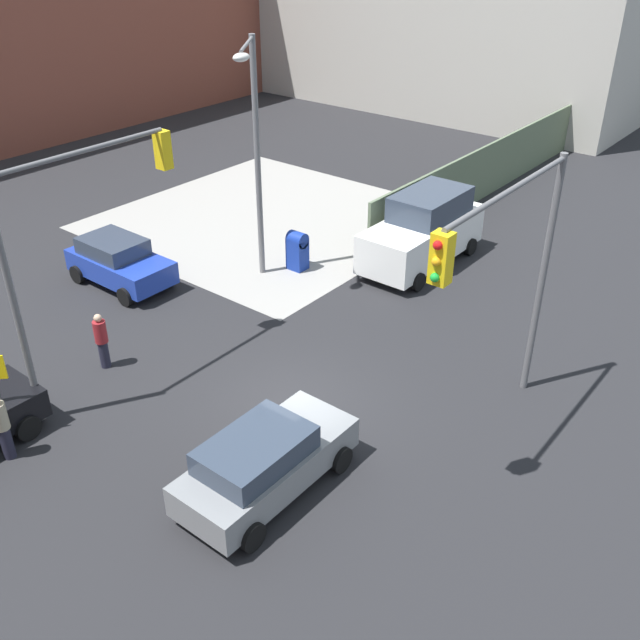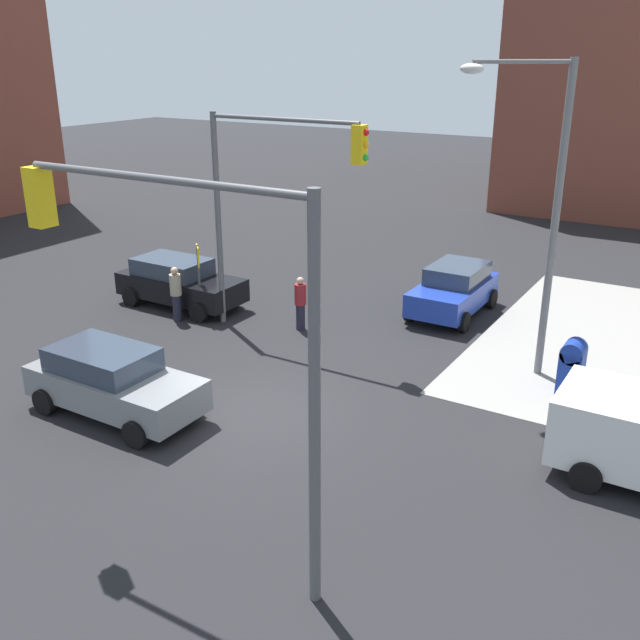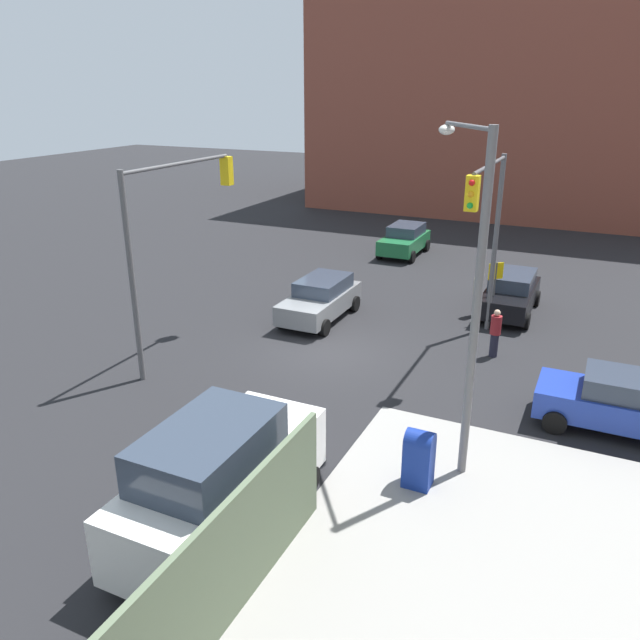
{
  "view_description": "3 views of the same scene",
  "coord_description": "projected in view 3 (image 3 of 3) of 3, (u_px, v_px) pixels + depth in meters",
  "views": [
    {
      "loc": [
        -11.32,
        -10.08,
        11.38
      ],
      "look_at": [
        1.86,
        0.49,
        1.48
      ],
      "focal_mm": 40.0,
      "sensor_mm": 36.0,
      "label": 1
    },
    {
      "loc": [
        9.24,
        -12.16,
        8.11
      ],
      "look_at": [
        1.28,
        0.96,
        2.32
      ],
      "focal_mm": 40.0,
      "sensor_mm": 36.0,
      "label": 2
    },
    {
      "loc": [
        18.22,
        8.14,
        8.74
      ],
      "look_at": [
        0.99,
        0.05,
        1.53
      ],
      "focal_mm": 35.0,
      "sensor_mm": 36.0,
      "label": 3
    }
  ],
  "objects": [
    {
      "name": "ground_plane",
      "position": [
        331.0,
        352.0,
        21.76
      ],
      "size": [
        120.0,
        120.0,
        0.0
      ],
      "primitive_type": "plane",
      "color": "black"
    },
    {
      "name": "sedan_gray",
      "position": [
        321.0,
        298.0,
        24.53
      ],
      "size": [
        4.36,
        2.02,
        1.62
      ],
      "color": "slate",
      "rests_on": "ground"
    },
    {
      "name": "pedestrian_waiting",
      "position": [
        477.0,
        293.0,
        24.82
      ],
      "size": [
        0.36,
        0.36,
        1.78
      ],
      "rotation": [
        0.0,
        0.0,
        2.01
      ],
      "color": "#9E937A",
      "rests_on": "ground"
    },
    {
      "name": "building_brick_west",
      "position": [
        525.0,
        87.0,
        45.4
      ],
      "size": [
        16.0,
        28.0,
        17.07
      ],
      "color": "brown",
      "rests_on": "ground"
    },
    {
      "name": "traffic_signal_nw_corner",
      "position": [
        488.0,
        218.0,
        20.48
      ],
      "size": [
        5.18,
        0.36,
        6.5
      ],
      "color": "#59595B",
      "rests_on": "ground"
    },
    {
      "name": "sedan_green",
      "position": [
        405.0,
        239.0,
        33.84
      ],
      "size": [
        4.0,
        2.02,
        1.62
      ],
      "color": "#1E6638",
      "rests_on": "ground"
    },
    {
      "name": "mailbox_blue",
      "position": [
        419.0,
        457.0,
        14.25
      ],
      "size": [
        0.56,
        0.64,
        1.43
      ],
      "color": "navy",
      "rests_on": "ground"
    },
    {
      "name": "van_white_delivery",
      "position": [
        221.0,
        478.0,
        12.61
      ],
      "size": [
        5.4,
        2.32,
        2.62
      ],
      "color": "white",
      "rests_on": "ground"
    },
    {
      "name": "pedestrian_crossing",
      "position": [
        495.0,
        332.0,
        21.07
      ],
      "size": [
        0.36,
        0.36,
        1.7
      ],
      "rotation": [
        0.0,
        0.0,
        2.61
      ],
      "color": "maroon",
      "rests_on": "ground"
    },
    {
      "name": "street_lamp_corner",
      "position": [
        472.0,
        280.0,
        13.72
      ],
      "size": [
        2.32,
        1.7,
        8.0
      ],
      "color": "slate",
      "rests_on": "ground"
    },
    {
      "name": "traffic_signal_se_corner",
      "position": [
        174.0,
        221.0,
        19.95
      ],
      "size": [
        5.72,
        0.36,
        6.5
      ],
      "color": "#59595B",
      "rests_on": "ground"
    },
    {
      "name": "sidewalk_corner",
      "position": [
        597.0,
        635.0,
        10.56
      ],
      "size": [
        12.0,
        12.0,
        0.01
      ],
      "primitive_type": "cube",
      "color": "gray",
      "rests_on": "ground"
    },
    {
      "name": "warning_sign_two_way",
      "position": [
        495.0,
        281.0,
        23.96
      ],
      "size": [
        0.48,
        0.48,
        2.4
      ],
      "color": "#4C4C4C",
      "rests_on": "ground"
    },
    {
      "name": "sedan_black",
      "position": [
        511.0,
        293.0,
        25.16
      ],
      "size": [
        4.37,
        2.02,
        1.62
      ],
      "color": "black",
      "rests_on": "ground"
    },
    {
      "name": "hatchback_blue",
      "position": [
        616.0,
        401.0,
        16.59
      ],
      "size": [
        2.02,
        3.84,
        1.62
      ],
      "color": "#1E389E",
      "rests_on": "ground"
    }
  ]
}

